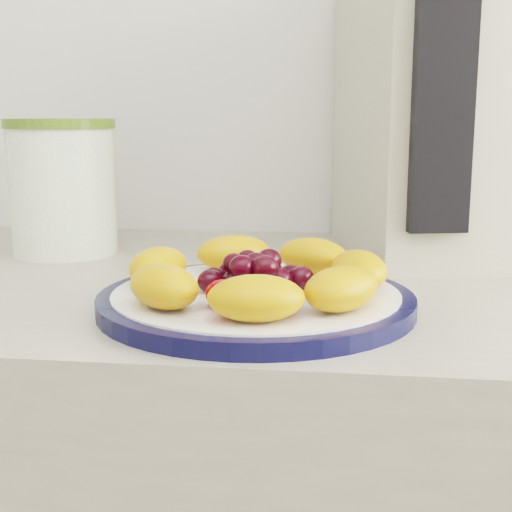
# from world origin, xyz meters

# --- Properties ---
(plate_rim) EXTENTS (0.29, 0.29, 0.01)m
(plate_rim) POSITION_xyz_m (0.03, 1.05, 0.91)
(plate_rim) COLOR black
(plate_rim) RESTS_ON counter
(plate_face) EXTENTS (0.26, 0.26, 0.02)m
(plate_face) POSITION_xyz_m (0.03, 1.05, 0.91)
(plate_face) COLOR white
(plate_face) RESTS_ON counter
(canister) EXTENTS (0.14, 0.14, 0.16)m
(canister) POSITION_xyz_m (-0.25, 1.29, 0.98)
(canister) COLOR #3D731C
(canister) RESTS_ON counter
(canister_lid) EXTENTS (0.14, 0.14, 0.01)m
(canister_lid) POSITION_xyz_m (-0.25, 1.29, 1.06)
(canister_lid) COLOR #537127
(canister_lid) RESTS_ON canister
(appliance_body) EXTENTS (0.27, 0.33, 0.37)m
(appliance_body) POSITION_xyz_m (0.22, 1.36, 1.08)
(appliance_body) COLOR #B3AF9A
(appliance_body) RESTS_ON counter
(appliance_panel) EXTENTS (0.07, 0.03, 0.27)m
(appliance_panel) POSITION_xyz_m (0.20, 1.20, 1.09)
(appliance_panel) COLOR black
(appliance_panel) RESTS_ON appliance_body
(fruit_plate) EXTENTS (0.25, 0.25, 0.04)m
(fruit_plate) POSITION_xyz_m (0.03, 1.05, 0.93)
(fruit_plate) COLOR orange
(fruit_plate) RESTS_ON plate_face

